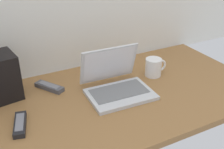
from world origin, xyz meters
TOP-DOWN VIEW (x-y plane):
  - desk at (0.00, 0.00)m, footprint 1.60×0.76m
  - laptop at (0.08, 0.03)m, footprint 0.32×0.29m
  - coffee_mug at (0.34, 0.09)m, footprint 0.13×0.09m
  - remote_control_near at (-0.41, -0.03)m, footprint 0.08×0.17m
  - remote_control_far at (-0.21, 0.21)m, footprint 0.12×0.16m

SIDE VIEW (x-z plane):
  - desk at x=0.00m, z-range 0.00..0.03m
  - remote_control_near at x=-0.41m, z-range 0.03..0.05m
  - remote_control_far at x=-0.21m, z-range 0.03..0.05m
  - laptop at x=0.08m, z-range -0.03..0.18m
  - coffee_mug at x=0.34m, z-range 0.03..0.13m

